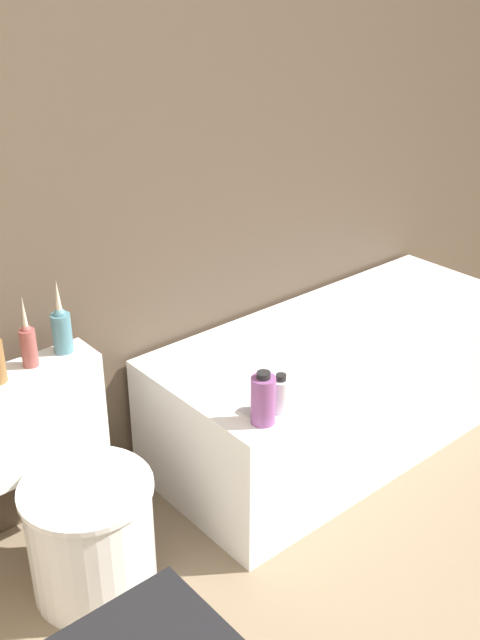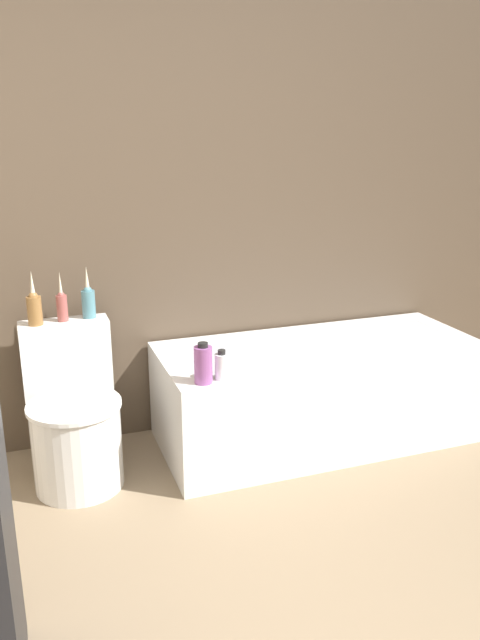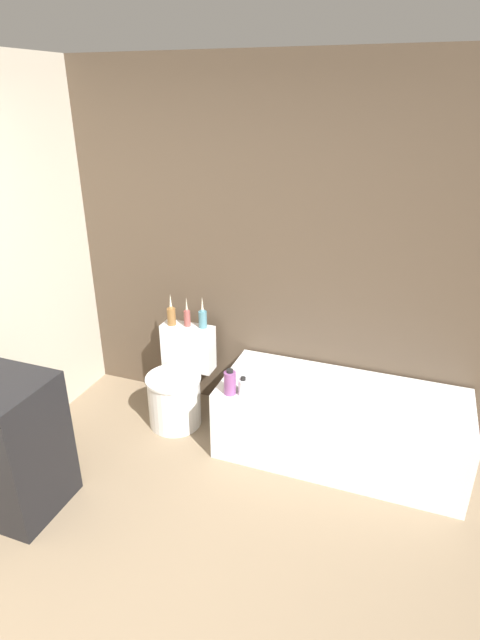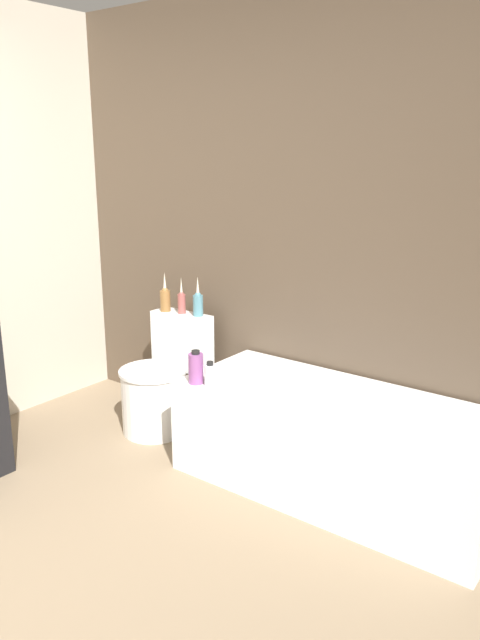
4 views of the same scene
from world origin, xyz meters
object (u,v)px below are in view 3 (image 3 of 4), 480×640
at_px(bathtub, 340,424).
at_px(shampoo_bottle_short, 243,387).
at_px(vase_silver, 187,317).
at_px(shampoo_bottle_tall, 230,383).
at_px(vase_gold, 171,314).
at_px(vase_bronze, 203,317).
at_px(toilet, 178,386).

relative_size(bathtub, shampoo_bottle_short, 12.18).
height_order(bathtub, vase_silver, vase_silver).
height_order(vase_silver, shampoo_bottle_tall, vase_silver).
bearing_deg(vase_silver, vase_gold, -170.20).
xyz_separation_m(bathtub, shampoo_bottle_short, (-0.62, -0.26, 0.32)).
bearing_deg(vase_gold, vase_silver, 9.80).
bearing_deg(vase_bronze, vase_silver, -172.49).
bearing_deg(toilet, shampoo_bottle_short, -23.03).
bearing_deg(vase_silver, bathtub, -9.74).
bearing_deg(toilet, vase_silver, 90.00).
xyz_separation_m(toilet, vase_silver, (0.00, 0.21, 0.50)).
xyz_separation_m(bathtub, vase_silver, (-1.25, 0.21, 0.53)).
height_order(bathtub, vase_bronze, vase_bronze).
bearing_deg(vase_bronze, shampoo_bottle_short, -44.28).
bearing_deg(toilet, bathtub, -0.26).
xyz_separation_m(toilet, shampoo_bottle_tall, (0.54, -0.28, 0.31)).
distance_m(toilet, vase_bronze, 0.57).
distance_m(vase_silver, vase_bronze, 0.12).
bearing_deg(vase_gold, shampoo_bottle_short, -31.18).
distance_m(vase_silver, shampoo_bottle_short, 0.82).
distance_m(vase_gold, vase_silver, 0.13).
bearing_deg(shampoo_bottle_short, toilet, 156.97).
bearing_deg(bathtub, vase_silver, 170.26).
xyz_separation_m(vase_bronze, shampoo_bottle_short, (0.50, -0.49, -0.22)).
distance_m(vase_gold, vase_bronze, 0.25).
xyz_separation_m(vase_silver, vase_bronze, (0.12, 0.02, 0.01)).
bearing_deg(vase_gold, toilet, -56.70).
xyz_separation_m(toilet, shampoo_bottle_short, (0.63, -0.27, 0.29)).
xyz_separation_m(vase_gold, shampoo_bottle_short, (0.75, -0.45, -0.22)).
bearing_deg(vase_gold, shampoo_bottle_tall, -35.17).
xyz_separation_m(vase_gold, vase_silver, (0.12, 0.02, -0.01)).
height_order(vase_gold, shampoo_bottle_short, vase_gold).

